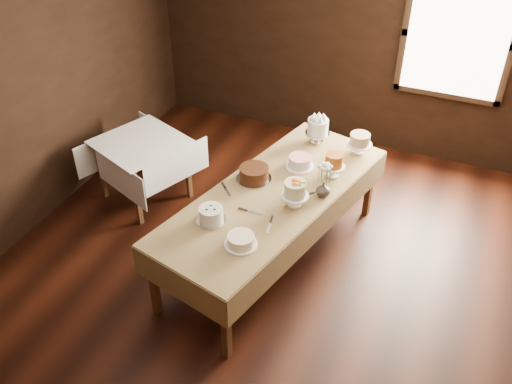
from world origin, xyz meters
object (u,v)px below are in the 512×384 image
object	(u,v)px
cake_server_b	(269,228)
cake_meringue	(317,132)
side_table	(141,148)
cake_server_c	(292,177)
cake_lattice	(300,162)
cake_swirl	(211,215)
cake_caramel	(333,166)
cake_flowers	(295,195)
cake_cream	(241,241)
display_table	(273,198)
cake_server_d	(320,191)
flower_vase	(323,189)
cake_chocolate	(254,174)
cake_speckled	(359,144)
cake_server_e	(228,192)
cake_server_a	(255,213)

from	to	relation	value
cake_server_b	cake_meringue	bearing A→B (deg)	171.41
side_table	cake_server_c	size ratio (longest dim) A/B	4.80
side_table	cake_server_b	distance (m)	2.10
cake_lattice	cake_swirl	bearing A→B (deg)	-111.02
cake_lattice	cake_server_b	xyz separation A→B (m)	(0.08, -1.01, -0.05)
side_table	cake_caramel	xyz separation A→B (m)	(2.17, 0.09, 0.27)
cake_flowers	cake_cream	xyz separation A→B (m)	(-0.23, -0.69, -0.07)
display_table	cake_lattice	xyz separation A→B (m)	(0.08, 0.52, 0.11)
side_table	cake_server_d	distance (m)	2.15
cake_cream	cake_server_b	bearing A→B (deg)	65.84
cake_lattice	cake_server_b	world-z (taller)	cake_lattice
cake_server_d	flower_vase	distance (m)	0.10
cake_caramel	cake_chocolate	distance (m)	0.78
cake_speckled	cake_server_d	world-z (taller)	cake_speckled
display_table	cake_server_b	world-z (taller)	cake_server_b
cake_server_d	flower_vase	world-z (taller)	flower_vase
cake_cream	cake_server_e	xyz separation A→B (m)	(-0.42, 0.63, -0.04)
cake_flowers	cake_cream	world-z (taller)	cake_flowers
cake_caramel	cake_flowers	bearing A→B (deg)	-107.50
flower_vase	display_table	bearing A→B (deg)	-161.61
display_table	cake_swirl	bearing A→B (deg)	-120.54
cake_server_a	cake_caramel	bearing A→B (deg)	60.70
display_table	cake_server_e	bearing A→B (deg)	-158.82
cake_flowers	cake_server_c	size ratio (longest dim) A/B	1.17
cake_lattice	flower_vase	size ratio (longest dim) A/B	1.99
side_table	cake_meringue	size ratio (longest dim) A/B	3.95
cake_meringue	flower_vase	world-z (taller)	cake_meringue
cake_lattice	cake_swirl	world-z (taller)	cake_swirl
cake_flowers	cake_cream	size ratio (longest dim) A/B	0.99
cake_meringue	cake_chocolate	bearing A→B (deg)	-110.77
cake_lattice	cake_chocolate	size ratio (longest dim) A/B	0.83
cake_swirl	cake_server_d	size ratio (longest dim) A/B	1.16
side_table	cake_server_e	distance (m)	1.46
cake_flowers	cake_swirl	distance (m)	0.78
cake_server_a	cake_server_c	xyz separation A→B (m)	(0.11, 0.66, 0.00)
cake_meringue	cake_server_e	world-z (taller)	cake_meringue
cake_server_e	cake_server_b	bearing A→B (deg)	14.50
cake_speckled	cake_cream	xyz separation A→B (m)	(-0.53, -1.80, -0.05)
display_table	cake_swirl	size ratio (longest dim) A/B	10.07
cake_flowers	cake_server_d	xyz separation A→B (m)	(0.15, 0.30, -0.11)
cake_flowers	cake_server_e	world-z (taller)	cake_flowers
cake_meringue	flower_vase	xyz separation A→B (m)	(0.35, -0.90, -0.06)
display_table	cake_speckled	distance (m)	1.17
cake_meringue	cake_server_b	distance (m)	1.55
cake_server_e	flower_vase	xyz separation A→B (m)	(0.84, 0.30, 0.07)
side_table	cake_swirl	xyz separation A→B (m)	(1.38, -1.00, 0.22)
cake_swirl	cake_chocolate	bearing A→B (deg)	82.74
cake_flowers	cake_server_d	size ratio (longest dim) A/B	1.17
flower_vase	cake_server_b	bearing A→B (deg)	-114.16
cake_flowers	cake_swirl	xyz separation A→B (m)	(-0.60, -0.50, -0.05)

